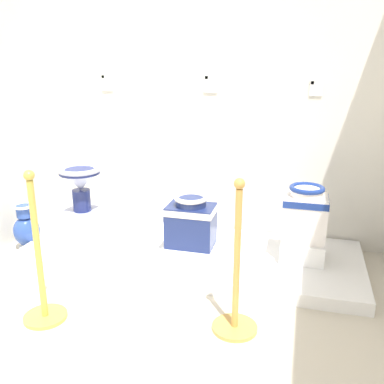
% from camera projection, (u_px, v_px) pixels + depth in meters
% --- Properties ---
extents(wall_back, '(3.43, 0.06, 3.10)m').
position_uv_depth(wall_back, '(208.00, 62.00, 3.58)').
color(wall_back, silver).
rests_on(wall_back, ground_plane).
extents(display_platform, '(2.69, 1.01, 0.10)m').
position_uv_depth(display_platform, '(191.00, 254.00, 3.51)').
color(display_platform, white).
rests_on(display_platform, ground_plane).
extents(plinth_block_rightmost, '(0.34, 0.30, 0.23)m').
position_uv_depth(plinth_block_rightmost, '(84.00, 228.00, 3.61)').
color(plinth_block_rightmost, white).
rests_on(plinth_block_rightmost, display_platform).
extents(antique_toilet_rightmost, '(0.35, 0.35, 0.42)m').
position_uv_depth(antique_toilet_rightmost, '(80.00, 184.00, 3.50)').
color(antique_toilet_rightmost, '#A8AED3').
rests_on(antique_toilet_rightmost, plinth_block_rightmost).
extents(plinth_block_slender_white, '(0.40, 0.36, 0.05)m').
position_uv_depth(plinth_block_slender_white, '(191.00, 247.00, 3.46)').
color(plinth_block_slender_white, white).
rests_on(plinth_block_slender_white, display_platform).
extents(antique_toilet_slender_white, '(0.38, 0.27, 0.41)m').
position_uv_depth(antique_toilet_slender_white, '(191.00, 220.00, 3.39)').
color(antique_toilet_slender_white, navy).
rests_on(antique_toilet_slender_white, plinth_block_slender_white).
extents(plinth_block_leftmost, '(0.32, 0.34, 0.16)m').
position_uv_depth(plinth_block_leftmost, '(302.00, 248.00, 3.31)').
color(plinth_block_leftmost, white).
rests_on(plinth_block_leftmost, display_platform).
extents(antique_toilet_leftmost, '(0.32, 0.28, 0.42)m').
position_uv_depth(antique_toilet_leftmost, '(305.00, 212.00, 3.22)').
color(antique_toilet_leftmost, white).
rests_on(antique_toilet_leftmost, plinth_block_leftmost).
extents(info_placard_first, '(0.11, 0.01, 0.15)m').
position_uv_depth(info_placard_first, '(107.00, 82.00, 3.82)').
color(info_placard_first, white).
extents(info_placard_second, '(0.11, 0.01, 0.15)m').
position_uv_depth(info_placard_second, '(211.00, 83.00, 3.59)').
color(info_placard_second, white).
extents(info_placard_third, '(0.10, 0.01, 0.13)m').
position_uv_depth(info_placard_third, '(316.00, 88.00, 3.38)').
color(info_placard_third, white).
extents(decorative_vase_companion, '(0.22, 0.22, 0.40)m').
position_uv_depth(decorative_vase_companion, '(26.00, 228.00, 3.68)').
color(decorative_vase_companion, white).
rests_on(decorative_vase_companion, ground_plane).
extents(stanchion_post_near_left, '(0.27, 0.27, 0.97)m').
position_uv_depth(stanchion_post_near_left, '(41.00, 280.00, 2.64)').
color(stanchion_post_near_left, gold).
rests_on(stanchion_post_near_left, ground_plane).
extents(stanchion_post_near_right, '(0.28, 0.28, 0.95)m').
position_uv_depth(stanchion_post_near_right, '(236.00, 292.00, 2.54)').
color(stanchion_post_near_right, gold).
rests_on(stanchion_post_near_right, ground_plane).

